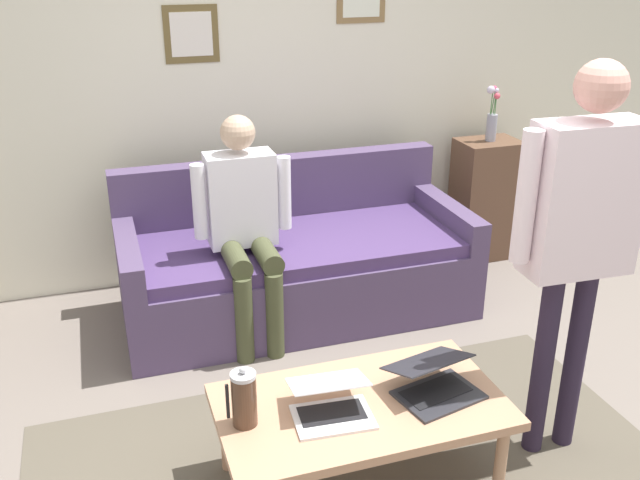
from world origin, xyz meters
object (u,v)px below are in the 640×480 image
person_standing (581,218)px  flower_vase (492,118)px  side_shelf (484,199)px  coffee_table (361,411)px  french_press (244,398)px  couch (295,263)px  laptop_left (434,383)px  laptop_center (331,404)px  person_seated (245,218)px

person_standing → flower_vase: bearing=-111.8°
flower_vase → side_shelf: bearing=104.8°
coffee_table → french_press: (0.47, -0.01, 0.16)m
couch → coffee_table: couch is taller
laptop_left → flower_vase: flower_vase is taller
couch → laptop_left: size_ratio=5.32×
laptop_center → person_standing: size_ratio=0.19×
side_shelf → flower_vase: flower_vase is taller
laptop_center → flower_vase: bearing=-132.8°
laptop_center → coffee_table: bearing=-167.1°
coffee_table → flower_vase: (-1.70, -1.96, 0.65)m
couch → person_standing: bearing=114.0°
laptop_left → person_seated: size_ratio=0.31×
couch → flower_vase: size_ratio=5.54×
person_seated → laptop_center: bearing=91.0°
laptop_left → side_shelf: side_shelf is taller
laptop_center → person_seated: 1.42m
laptop_left → person_seated: person_seated is taller
coffee_table → person_standing: 1.18m
couch → person_standing: person_standing is taller
couch → french_press: size_ratio=8.14×
laptop_left → laptop_center: 0.45m
laptop_left → coffee_table: bearing=-5.4°
couch → side_shelf: (-1.52, -0.37, 0.13)m
laptop_center → person_seated: (0.02, -1.40, 0.28)m
laptop_center → person_standing: bearing=179.8°
coffee_table → side_shelf: bearing=-131.1°
couch → coffee_table: bearing=83.4°
french_press → person_seated: size_ratio=0.20×
laptop_center → french_press: (0.33, -0.05, 0.07)m
laptop_center → side_shelf: bearing=-132.8°
laptop_left → person_standing: person_standing is taller
couch → person_seated: bearing=33.1°
flower_vase → laptop_center: bearing=47.2°
laptop_center → person_standing: 1.24m
couch → laptop_center: bearing=78.7°
french_press → flower_vase: bearing=-138.2°
coffee_table → person_seated: 1.42m
couch → person_seated: person_seated is taller
couch → flower_vase: bearing=-166.4°
laptop_center → french_press: french_press is taller
coffee_table → side_shelf: side_shelf is taller
french_press → flower_vase: 2.96m
person_standing → french_press: bearing=-2.1°
coffee_table → laptop_center: 0.17m
coffee_table → person_standing: (-0.91, 0.04, 0.75)m
laptop_left → side_shelf: bearing=-125.1°
couch → laptop_left: 1.63m
couch → laptop_center: couch is taller
couch → side_shelf: bearing=-166.5°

